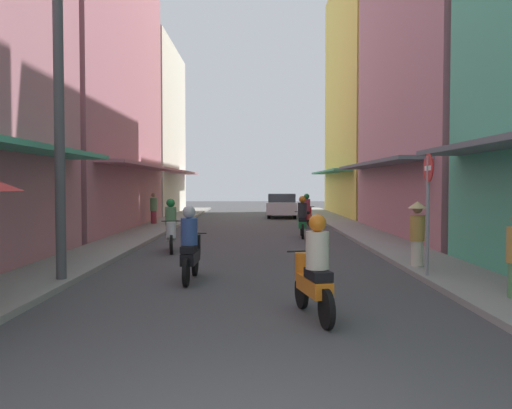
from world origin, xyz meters
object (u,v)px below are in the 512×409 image
(motorbike_orange, at_px, (314,272))
(motorbike_white, at_px, (171,228))
(utility_pole, at_px, (59,99))
(pedestrian_crossing, at_px, (153,209))
(street_sign_no_entry, at_px, (428,199))
(motorbike_green, at_px, (302,219))
(motorbike_red, at_px, (307,212))
(pedestrian_midway, at_px, (417,232))
(motorbike_black, at_px, (190,247))
(parked_car, at_px, (282,205))

(motorbike_orange, height_order, motorbike_white, same)
(utility_pole, bearing_deg, pedestrian_crossing, 94.01)
(motorbike_orange, height_order, street_sign_no_entry, street_sign_no_entry)
(motorbike_green, distance_m, utility_pole, 11.33)
(pedestrian_crossing, bearing_deg, motorbike_red, -6.15)
(motorbike_white, height_order, pedestrian_midway, pedestrian_midway)
(utility_pole, height_order, street_sign_no_entry, utility_pole)
(pedestrian_crossing, relative_size, pedestrian_midway, 0.99)
(motorbike_black, height_order, pedestrian_crossing, pedestrian_crossing)
(parked_car, distance_m, street_sign_no_entry, 21.01)
(motorbike_orange, relative_size, street_sign_no_entry, 0.68)
(motorbike_green, bearing_deg, pedestrian_midway, -75.48)
(motorbike_green, relative_size, motorbike_red, 1.02)
(motorbike_orange, bearing_deg, motorbike_red, 84.78)
(street_sign_no_entry, bearing_deg, motorbike_orange, -131.22)
(motorbike_black, xyz_separation_m, motorbike_green, (3.11, 8.96, 0.00))
(parked_car, distance_m, utility_pole, 22.22)
(motorbike_orange, distance_m, utility_pole, 6.23)
(motorbike_red, height_order, pedestrian_midway, pedestrian_midway)
(motorbike_red, bearing_deg, parked_car, 96.39)
(motorbike_white, height_order, street_sign_no_entry, street_sign_no_entry)
(parked_car, xyz_separation_m, pedestrian_crossing, (-6.52, -6.49, 0.06))
(pedestrian_crossing, bearing_deg, parked_car, 44.86)
(utility_pole, bearing_deg, motorbike_red, 65.87)
(motorbike_black, xyz_separation_m, parked_car, (2.94, 20.93, 0.04))
(pedestrian_midway, height_order, street_sign_no_entry, street_sign_no_entry)
(motorbike_black, relative_size, utility_pole, 0.25)
(motorbike_green, distance_m, parked_car, 11.98)
(motorbike_red, distance_m, motorbike_white, 10.13)
(street_sign_no_entry, bearing_deg, pedestrian_midway, 82.43)
(motorbike_red, xyz_separation_m, street_sign_no_entry, (1.19, -13.61, 1.01))
(motorbike_white, bearing_deg, pedestrian_crossing, 103.97)
(pedestrian_midway, bearing_deg, motorbike_white, 150.56)
(street_sign_no_entry, bearing_deg, motorbike_green, 101.60)
(motorbike_black, bearing_deg, motorbike_white, 103.86)
(motorbike_green, relative_size, pedestrian_midway, 1.12)
(motorbike_green, xyz_separation_m, motorbike_red, (0.64, 4.70, 0.00))
(motorbike_white, bearing_deg, pedestrian_midway, -29.44)
(pedestrian_midway, bearing_deg, motorbike_orange, -123.66)
(parked_car, height_order, pedestrian_crossing, pedestrian_crossing)
(parked_car, bearing_deg, pedestrian_midway, -83.72)
(motorbike_white, relative_size, pedestrian_midway, 1.11)
(motorbike_black, distance_m, pedestrian_crossing, 14.89)
(pedestrian_crossing, bearing_deg, motorbike_green, -39.38)
(motorbike_orange, height_order, motorbike_black, same)
(motorbike_green, xyz_separation_m, pedestrian_crossing, (-6.69, 5.49, 0.09))
(utility_pole, bearing_deg, street_sign_no_entry, 3.37)
(motorbike_black, height_order, utility_pole, utility_pole)
(parked_car, height_order, street_sign_no_entry, street_sign_no_entry)
(motorbike_green, height_order, utility_pole, utility_pole)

